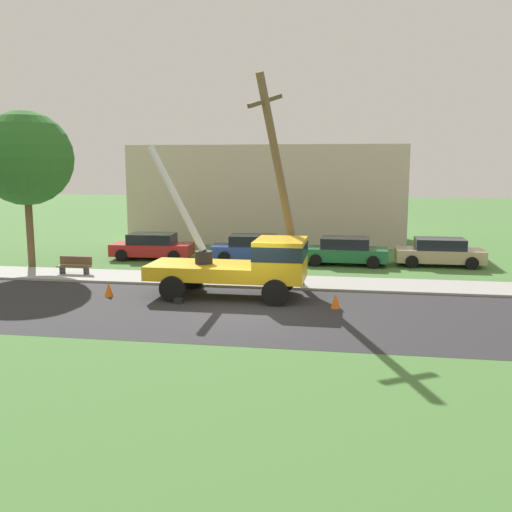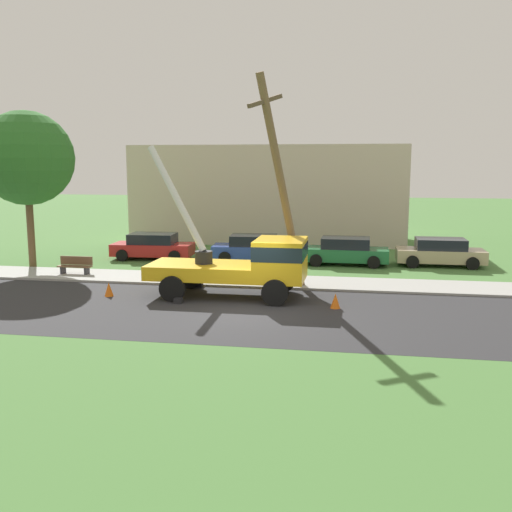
% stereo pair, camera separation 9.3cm
% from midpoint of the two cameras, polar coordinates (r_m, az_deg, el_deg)
% --- Properties ---
extents(ground_plane, '(120.00, 120.00, 0.00)m').
position_cam_midpoint_polar(ground_plane, '(32.33, 3.09, -0.22)').
color(ground_plane, '#477538').
extents(road_asphalt, '(80.00, 7.82, 0.01)m').
position_cam_midpoint_polar(road_asphalt, '(20.71, -0.77, -5.55)').
color(road_asphalt, '#2B2B2D').
rests_on(road_asphalt, ground).
extents(sidewalk_strip, '(80.00, 2.72, 0.10)m').
position_cam_midpoint_polar(sidewalk_strip, '(25.76, 1.36, -2.51)').
color(sidewalk_strip, '#9E9E99').
rests_on(sidewalk_strip, ground).
extents(utility_truck, '(6.76, 3.20, 5.98)m').
position_cam_midpoint_polar(utility_truck, '(22.71, -0.69, -0.61)').
color(utility_truck, gold).
rests_on(utility_truck, ground).
extents(leaning_utility_pole, '(2.13, 2.77, 8.73)m').
position_cam_midpoint_polar(leaning_utility_pole, '(23.43, 2.61, 7.23)').
color(leaning_utility_pole, brown).
rests_on(leaning_utility_pole, ground).
extents(traffic_cone_ahead, '(0.36, 0.36, 0.56)m').
position_cam_midpoint_polar(traffic_cone_ahead, '(21.39, 7.95, -4.39)').
color(traffic_cone_ahead, orange).
rests_on(traffic_cone_ahead, ground).
extents(traffic_cone_behind, '(0.36, 0.36, 0.56)m').
position_cam_midpoint_polar(traffic_cone_behind, '(23.81, -14.18, -3.20)').
color(traffic_cone_behind, orange).
rests_on(traffic_cone_behind, ground).
extents(parked_sedan_red, '(4.49, 2.17, 1.42)m').
position_cam_midpoint_polar(parked_sedan_red, '(32.43, -10.04, 0.95)').
color(parked_sedan_red, '#B21E1E').
rests_on(parked_sedan_red, ground).
extents(parked_sedan_blue, '(4.53, 2.25, 1.42)m').
position_cam_midpoint_polar(parked_sedan_blue, '(31.23, -0.14, 0.78)').
color(parked_sedan_blue, '#263F99').
rests_on(parked_sedan_blue, ground).
extents(parked_sedan_green, '(4.44, 2.08, 1.42)m').
position_cam_midpoint_polar(parked_sedan_green, '(30.54, 8.89, 0.48)').
color(parked_sedan_green, '#1E6638').
rests_on(parked_sedan_green, ground).
extents(parked_sedan_tan, '(4.41, 2.03, 1.42)m').
position_cam_midpoint_polar(parked_sedan_tan, '(31.29, 17.76, 0.36)').
color(parked_sedan_tan, tan).
rests_on(parked_sedan_tan, ground).
extents(park_bench, '(1.60, 0.45, 0.90)m').
position_cam_midpoint_polar(park_bench, '(28.55, -17.28, -0.93)').
color(park_bench, brown).
rests_on(park_bench, ground).
extents(roadside_tree_near, '(4.69, 4.69, 7.84)m').
position_cam_midpoint_polar(roadside_tree_near, '(31.35, -21.60, 8.92)').
color(roadside_tree_near, brown).
rests_on(roadside_tree_near, ground).
extents(lowrise_building_backdrop, '(18.00, 6.00, 6.40)m').
position_cam_midpoint_polar(lowrise_building_backdrop, '(39.64, 1.42, 6.17)').
color(lowrise_building_backdrop, beige).
rests_on(lowrise_building_backdrop, ground).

